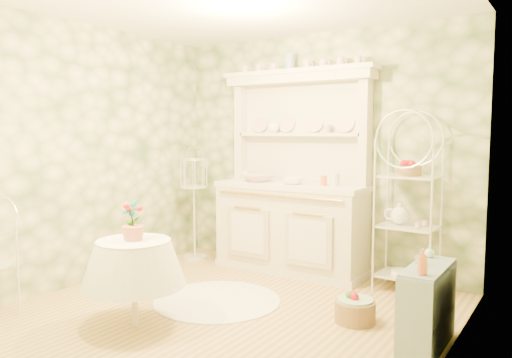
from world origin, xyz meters
The scene contains 20 objects.
floor centered at (0.00, 0.00, 0.00)m, with size 3.60×3.60×0.00m, color tan.
wall_left centered at (-1.80, 0.00, 1.35)m, with size 3.60×3.60×0.00m, color beige.
wall_right centered at (1.80, 0.00, 1.35)m, with size 3.60×3.60×0.00m, color beige.
wall_back centered at (0.00, 1.80, 1.35)m, with size 3.60×3.60×0.00m, color beige.
wall_front centered at (0.00, -1.80, 1.35)m, with size 3.60×3.60×0.00m, color beige.
kitchen_dresser centered at (-0.20, 1.52, 1.15)m, with size 1.87×0.61×2.29m, color silver.
bakers_rack centered at (1.12, 1.54, 0.95)m, with size 0.59×0.42×1.91m, color white.
side_shelf centered at (1.64, 0.28, 0.32)m, with size 0.28×0.74×0.64m, color #8293A2.
round_table centered at (-0.47, -0.60, 0.35)m, with size 0.64×0.64×0.70m, color white.
birdcage_stand centered at (-1.47, 1.34, 0.77)m, with size 0.36×0.36×1.54m, color white.
floor_basket centered at (1.01, 0.47, 0.10)m, with size 0.30×0.30×0.19m, color olive.
lace_rug centered at (-0.27, 0.25, 0.00)m, with size 1.20×1.20×0.01m, color white.
bowl_floral centered at (-0.62, 1.49, 1.02)m, with size 0.34×0.34×0.08m, color white.
bowl_white centered at (-0.12, 1.43, 1.02)m, with size 0.23×0.23×0.07m, color white.
cup_left centered at (-0.52, 1.68, 1.61)m, with size 0.14×0.14×0.11m, color white.
cup_right centered at (0.17, 1.68, 1.61)m, with size 0.09×0.09×0.09m, color white.
potted_geranium centered at (-0.49, -0.58, 0.85)m, with size 0.17×0.12×0.32m, color #3F7238.
bottle_amber centered at (1.67, 0.03, 0.68)m, with size 0.07×0.07×0.18m, color #CA6434.
bottle_blue centered at (1.58, 0.30, 0.65)m, with size 0.05×0.05×0.11m, color #7F96B9.
bottle_glass centered at (1.58, 0.55, 0.65)m, with size 0.07×0.07×0.10m, color silver.
Camera 1 is at (2.53, -3.38, 1.59)m, focal length 35.00 mm.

